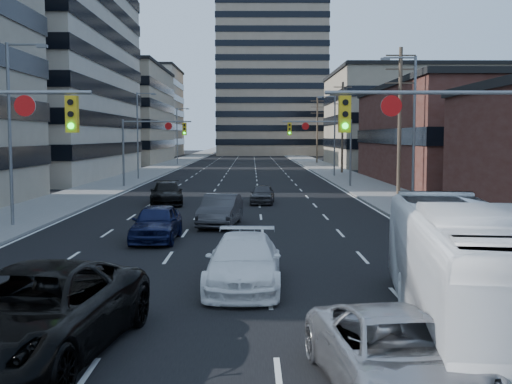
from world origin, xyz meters
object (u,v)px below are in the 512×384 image
object	(u,v)px
transit_bus	(464,268)
black_pickup	(34,314)
white_van	(244,262)
silver_suv	(397,356)
sedan_blue	(156,223)

from	to	relation	value
transit_bus	black_pickup	bearing A→B (deg)	-161.58
white_van	transit_bus	bearing A→B (deg)	-38.36
black_pickup	white_van	distance (m)	7.38
black_pickup	white_van	bearing A→B (deg)	63.72
transit_bus	white_van	bearing A→B (deg)	147.21
black_pickup	silver_suv	distance (m)	7.15
white_van	silver_suv	bearing A→B (deg)	-69.28
silver_suv	transit_bus	xyz separation A→B (m)	(2.36, 3.71, 0.77)
transit_bus	silver_suv	bearing A→B (deg)	-115.03
black_pickup	silver_suv	bearing A→B (deg)	-7.65
sedan_blue	transit_bus	bearing A→B (deg)	-54.36
silver_suv	sedan_blue	world-z (taller)	sedan_blue
silver_suv	sedan_blue	size ratio (longest dim) A/B	1.11
white_van	sedan_blue	xyz separation A→B (m)	(-3.86, 8.57, 0.02)
silver_suv	transit_bus	bearing A→B (deg)	50.79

